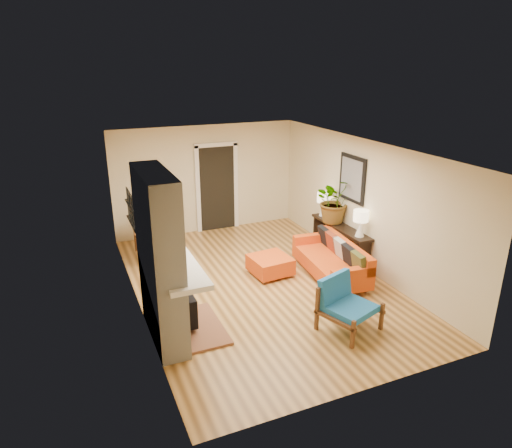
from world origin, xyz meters
The scene contains 10 objects.
room_shell centered at (0.60, 2.63, 1.24)m, with size 6.50×6.50×6.50m.
fireplace centered at (-2.00, -1.00, 1.24)m, with size 1.09×1.68×2.60m.
sofa centered at (1.48, -0.22, 0.33)m, with size 1.01×2.00×0.76m.
ottoman centered at (0.35, 0.31, 0.22)m, with size 0.80×0.80×0.37m.
blue_chair centered at (0.62, -1.86, 0.45)m, with size 1.02×1.00×0.84m.
dining_table centered at (-1.58, 2.10, 0.60)m, with size 0.78×1.73×0.92m.
console_table centered at (2.07, 0.47, 0.58)m, with size 0.34×1.85×0.72m.
lamp_near centered at (2.07, -0.19, 1.06)m, with size 0.30×0.30×0.54m.
lamp_far centered at (2.07, 1.20, 1.06)m, with size 0.30×0.30×0.54m.
houseplant centered at (2.06, 0.74, 1.22)m, with size 0.88×0.77×0.98m, color #1E5919.
Camera 1 is at (-3.15, -7.12, 4.02)m, focal length 32.00 mm.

